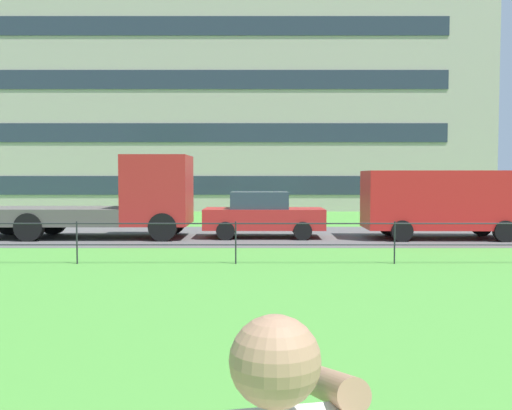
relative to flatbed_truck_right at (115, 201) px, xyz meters
The scene contains 6 objects.
street_strip 2.77m from the flatbed_truck_right, 14.52° to the left, with size 80.00×6.69×0.01m, color #565454.
park_fence 6.13m from the flatbed_truck_right, 66.76° to the right, with size 33.55×0.04×1.00m.
flatbed_truck_right is the anchor object (origin of this frame).
car_red_left 5.00m from the flatbed_truck_right, ahead, with size 4.02×1.85×1.54m.
panel_van_center 10.87m from the flatbed_truck_right, ahead, with size 5.04×2.18×2.24m.
apartment_building_background 23.00m from the flatbed_truck_right, 89.35° to the left, with size 37.53×15.33×18.80m.
Camera 1 is at (2.34, 2.03, 2.05)m, focal length 38.97 mm.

